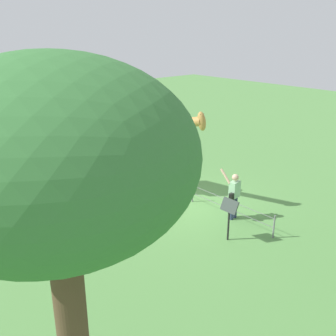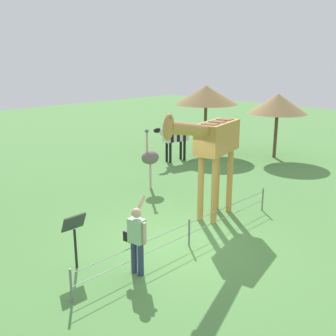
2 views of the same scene
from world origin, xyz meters
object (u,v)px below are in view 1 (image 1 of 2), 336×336
(giraffe, at_px, (145,135))
(visitor, at_px, (234,194))
(tree_east, at_px, (55,164))
(info_sign, at_px, (229,211))
(ostrich, at_px, (53,181))

(giraffe, relative_size, visitor, 2.19)
(giraffe, height_order, tree_east, tree_east)
(giraffe, bearing_deg, tree_east, -43.07)
(giraffe, height_order, info_sign, giraffe)
(ostrich, xyz_separation_m, info_sign, (5.17, 3.04, -0.23))
(giraffe, xyz_separation_m, ostrich, (-0.72, -3.43, -1.14))
(visitor, bearing_deg, giraffe, -167.28)
(ostrich, xyz_separation_m, tree_east, (8.14, -3.51, 3.53))
(visitor, bearing_deg, tree_east, -63.98)
(visitor, height_order, tree_east, tree_east)
(info_sign, bearing_deg, tree_east, -65.63)
(visitor, distance_m, info_sign, 1.46)
(giraffe, bearing_deg, ostrich, -101.80)
(giraffe, height_order, visitor, giraffe)
(tree_east, bearing_deg, info_sign, 114.37)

